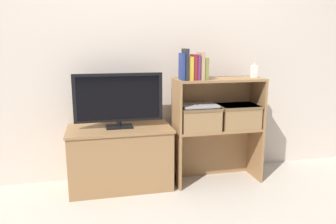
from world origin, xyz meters
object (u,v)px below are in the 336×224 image
object	(u,v)px
book_mustard	(189,68)
storage_basket_left	(199,117)
tv_stand	(120,157)
book_olive	(204,69)
laptop	(199,105)
book_plum	(197,67)
baby_monitor	(254,71)
book_charcoal	(185,64)
storage_basket_right	(238,115)
book_maroon	(194,67)
book_navy	(182,67)
tv	(119,99)
book_tan	(201,66)

from	to	relation	value
book_mustard	storage_basket_left	xyz separation A→B (m)	(0.10, 0.03, -0.42)
tv_stand	book_olive	bearing A→B (deg)	-8.88
laptop	book_plum	bearing A→B (deg)	-134.29
baby_monitor	storage_basket_left	world-z (taller)	baby_monitor
storage_basket_left	laptop	bearing A→B (deg)	180.00
book_charcoal	storage_basket_right	xyz separation A→B (m)	(0.50, 0.03, -0.45)
book_plum	storage_basket_left	xyz separation A→B (m)	(0.03, 0.03, -0.43)
book_maroon	storage_basket_left	size ratio (longest dim) A/B	0.60
book_olive	baby_monitor	size ratio (longest dim) A/B	1.30
book_charcoal	book_maroon	size ratio (longest dim) A/B	1.22
book_navy	book_charcoal	size ratio (longest dim) A/B	0.86
book_navy	storage_basket_right	xyz separation A→B (m)	(0.53, 0.03, -0.44)
book_navy	tv_stand	bearing A→B (deg)	167.88
book_olive	book_maroon	bearing A→B (deg)	180.00
storage_basket_left	baby_monitor	bearing A→B (deg)	1.69
book_plum	book_maroon	bearing A→B (deg)	180.00
tv	book_mustard	bearing A→B (deg)	-10.67
book_charcoal	storage_basket_right	bearing A→B (deg)	3.70
book_navy	tv	bearing A→B (deg)	168.05
tv_stand	tv	bearing A→B (deg)	-90.00
book_navy	book_mustard	xyz separation A→B (m)	(0.06, 0.00, -0.01)
book_navy	storage_basket_left	bearing A→B (deg)	11.25
book_navy	book_mustard	world-z (taller)	book_navy
book_maroon	storage_basket_right	size ratio (longest dim) A/B	0.60
book_mustard	book_maroon	size ratio (longest dim) A/B	0.92
book_navy	book_maroon	distance (m)	0.10
tv_stand	book_navy	world-z (taller)	book_navy
tv_stand	book_maroon	size ratio (longest dim) A/B	4.22
book_tan	storage_basket_left	size ratio (longest dim) A/B	0.66
storage_basket_left	book_navy	bearing A→B (deg)	-168.75
storage_basket_right	book_tan	bearing A→B (deg)	-174.98
baby_monitor	storage_basket_left	distance (m)	0.64
book_navy	laptop	xyz separation A→B (m)	(0.16, 0.03, -0.33)
book_olive	laptop	size ratio (longest dim) A/B	0.58
tv	storage_basket_right	world-z (taller)	tv
tv_stand	baby_monitor	size ratio (longest dim) A/B	6.32
book_tan	book_mustard	bearing A→B (deg)	180.00
tv	laptop	distance (m)	0.68
book_maroon	laptop	xyz separation A→B (m)	(0.06, 0.03, -0.33)
tv_stand	book_navy	size ratio (longest dim) A/B	4.01
tv	book_charcoal	xyz separation A→B (m)	(0.54, -0.11, 0.28)
book_navy	book_tan	bearing A→B (deg)	0.00
book_charcoal	baby_monitor	bearing A→B (deg)	4.21
book_olive	storage_basket_right	distance (m)	0.54
book_charcoal	book_maroon	xyz separation A→B (m)	(0.07, 0.00, -0.02)
tv	book_olive	xyz separation A→B (m)	(0.71, -0.11, 0.25)
book_olive	storage_basket_left	world-z (taller)	book_olive
book_maroon	book_plum	bearing A→B (deg)	0.00
baby_monitor	laptop	distance (m)	0.58
storage_basket_left	tv_stand	bearing A→B (deg)	173.41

